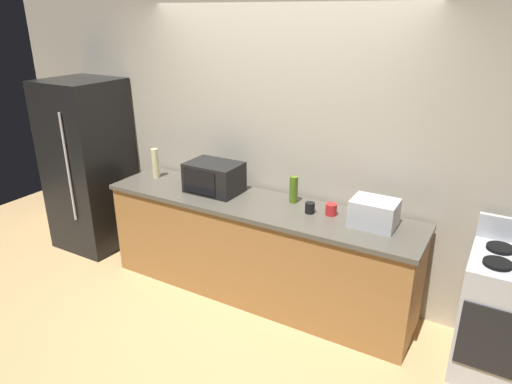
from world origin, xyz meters
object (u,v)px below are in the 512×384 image
stove_range (507,318)px  mug_red (331,209)px  microwave (214,177)px  bottle_hand_soap (155,163)px  refrigerator (89,166)px  mug_black (310,208)px  toaster_oven (374,213)px  bottle_olive_oil (294,189)px

stove_range → mug_red: 1.44m
stove_range → microwave: microwave is taller
bottle_hand_soap → refrigerator: bearing=-174.9°
refrigerator → mug_black: 2.53m
refrigerator → bottle_hand_soap: bearing=5.1°
toaster_oven → bottle_hand_soap: size_ratio=1.17×
stove_range → toaster_oven: bearing=176.6°
refrigerator → stove_range: (4.05, 0.00, -0.44)m
mug_red → refrigerator: bearing=-178.1°
refrigerator → microwave: 1.59m
toaster_oven → bottle_olive_oil: (-0.73, 0.11, 0.01)m
microwave → mug_red: (1.11, 0.04, -0.09)m
mug_black → mug_red: mug_red is taller
refrigerator → microwave: bearing=1.7°
toaster_oven → mug_black: (-0.52, -0.02, -0.06)m
bottle_hand_soap → mug_red: bottle_hand_soap is taller
refrigerator → mug_black: bearing=0.9°
microwave → refrigerator: bearing=-178.3°
toaster_oven → bottle_olive_oil: size_ratio=1.46×
toaster_oven → bottle_hand_soap: (-2.18, 0.02, 0.04)m
toaster_oven → mug_red: bearing=175.6°
refrigerator → stove_range: 4.07m
microwave → mug_black: size_ratio=5.40×
bottle_hand_soap → mug_black: size_ratio=3.27×
refrigerator → mug_red: size_ratio=19.09×
stove_range → toaster_oven: toaster_oven is taller
bottle_olive_oil → toaster_oven: bearing=-8.9°
toaster_oven → stove_range: bearing=-3.4°
refrigerator → mug_red: 2.70m
refrigerator → bottle_olive_oil: size_ratio=7.72×
toaster_oven → bottle_hand_soap: bearing=179.6°
refrigerator → microwave: size_ratio=3.75×
bottle_hand_soap → mug_black: bottle_hand_soap is taller
bottle_hand_soap → mug_red: bearing=0.3°
stove_range → bottle_hand_soap: bottle_hand_soap is taller
refrigerator → bottle_olive_oil: bearing=4.3°
stove_range → mug_black: stove_range is taller
toaster_oven → bottle_hand_soap: 2.18m
mug_red → toaster_oven: bearing=-4.4°
bottle_hand_soap → mug_red: size_ratio=3.08×
bottle_hand_soap → bottle_olive_oil: (1.45, 0.10, -0.03)m
microwave → toaster_oven: (1.46, 0.01, -0.03)m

